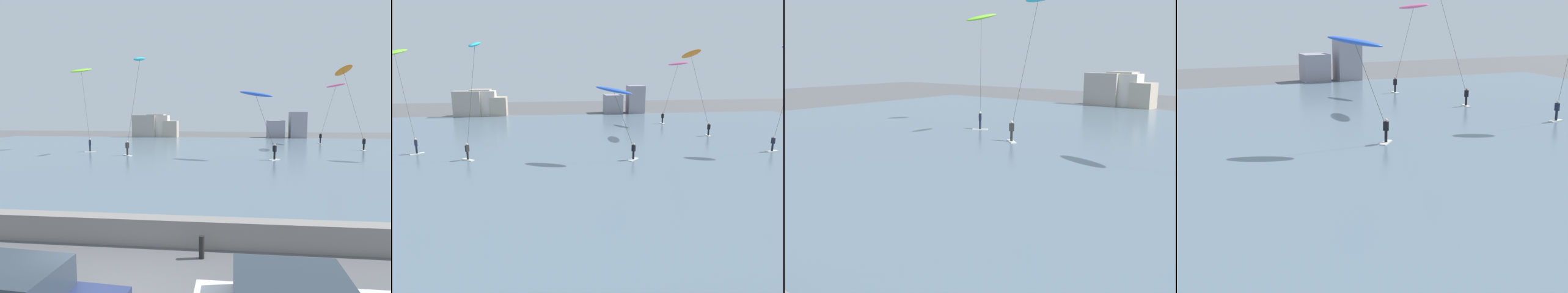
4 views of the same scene
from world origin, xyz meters
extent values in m
cube|color=slate|center=(0.00, 30.94, 0.05)|extent=(84.00, 52.00, 0.10)
cube|color=#A89E93|center=(-14.73, 57.16, 2.23)|extent=(4.59, 2.00, 4.46)
cube|color=#A89E93|center=(-12.60, 58.57, 2.32)|extent=(3.47, 2.78, 4.64)
cube|color=beige|center=(-12.47, 57.99, 2.20)|extent=(4.98, 2.50, 4.41)
cube|color=#B7A893|center=(-9.46, 57.89, 1.66)|extent=(2.71, 2.86, 3.32)
cube|color=silver|center=(-14.42, 30.95, 0.13)|extent=(1.41, 1.13, 0.06)
cylinder|color=#191E33|center=(-14.42, 30.95, 0.55)|extent=(0.20, 0.20, 0.78)
cube|color=#191E33|center=(-14.42, 30.95, 1.24)|extent=(0.37, 0.40, 0.60)
sphere|color=beige|center=(-14.42, 30.95, 1.65)|extent=(0.20, 0.20, 0.20)
cylinder|color=#333333|center=(-15.42, 32.23, 5.64)|extent=(2.03, 2.60, 8.90)
ellipsoid|color=#7AD133|center=(-16.42, 33.52, 10.23)|extent=(2.55, 2.89, 1.10)
cube|color=silver|center=(-8.75, 27.94, 0.13)|extent=(1.36, 1.23, 0.06)
cylinder|color=black|center=(-8.75, 27.94, 0.55)|extent=(0.20, 0.20, 0.78)
cube|color=black|center=(-8.75, 27.94, 1.24)|extent=(0.39, 0.40, 0.60)
sphere|color=beige|center=(-8.75, 27.94, 1.65)|extent=(0.20, 0.20, 0.20)
cylinder|color=#333333|center=(-8.20, 28.76, 5.95)|extent=(1.12, 1.68, 9.52)
camera|label=1|loc=(2.80, -7.12, 4.72)|focal=30.17mm
camera|label=2|loc=(-1.16, -5.48, 9.18)|focal=32.15mm
camera|label=3|loc=(11.38, -0.18, 6.66)|focal=41.34mm
camera|label=4|loc=(-5.92, -4.03, 8.51)|focal=47.12mm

